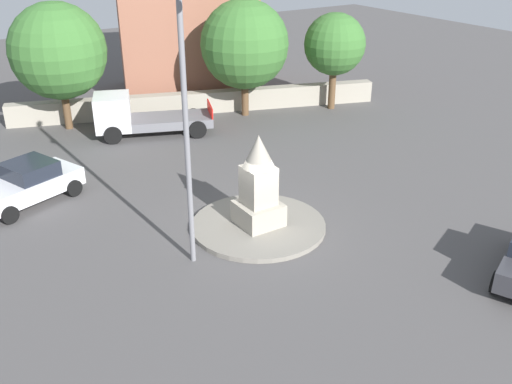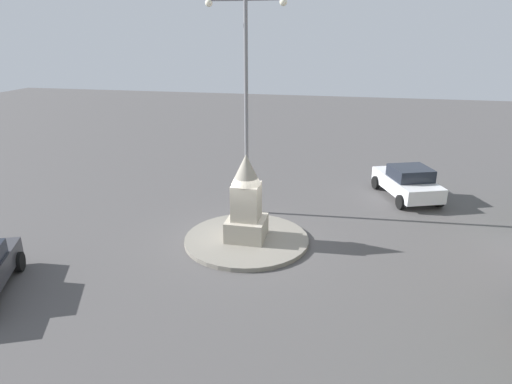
{
  "view_description": "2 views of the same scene",
  "coord_description": "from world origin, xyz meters",
  "px_view_note": "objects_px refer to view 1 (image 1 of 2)",
  "views": [
    {
      "loc": [
        -14.36,
        9.39,
        9.64
      ],
      "look_at": [
        0.37,
        -0.14,
        1.16
      ],
      "focal_mm": 40.18,
      "sensor_mm": 36.0,
      "label": 1
    },
    {
      "loc": [
        3.41,
        -14.6,
        7.4
      ],
      "look_at": [
        0.15,
        0.98,
        1.63
      ],
      "focal_mm": 31.33,
      "sensor_mm": 36.0,
      "label": 2
    }
  ],
  "objects_px": {
    "monument": "(259,186)",
    "streetlamp": "(184,95)",
    "car_white_approaching": "(28,183)",
    "tree_near_wall": "(335,45)",
    "truck_white_parked_left": "(138,116)",
    "tree_mid_cluster": "(245,44)",
    "tree_far_corner": "(58,51)"
  },
  "relations": [
    {
      "from": "streetlamp",
      "to": "car_white_approaching",
      "type": "distance_m",
      "value": 8.87
    },
    {
      "from": "streetlamp",
      "to": "truck_white_parked_left",
      "type": "distance_m",
      "value": 12.65
    },
    {
      "from": "car_white_approaching",
      "to": "truck_white_parked_left",
      "type": "xyz_separation_m",
      "value": [
        4.59,
        -6.22,
        0.19
      ]
    },
    {
      "from": "monument",
      "to": "streetlamp",
      "type": "xyz_separation_m",
      "value": [
        -0.63,
        2.83,
        3.69
      ]
    },
    {
      "from": "tree_mid_cluster",
      "to": "car_white_approaching",
      "type": "bearing_deg",
      "value": 110.02
    },
    {
      "from": "truck_white_parked_left",
      "to": "tree_mid_cluster",
      "type": "xyz_separation_m",
      "value": [
        -0.13,
        -6.0,
        2.78
      ]
    },
    {
      "from": "car_white_approaching",
      "to": "tree_near_wall",
      "type": "distance_m",
      "value": 17.31
    },
    {
      "from": "monument",
      "to": "car_white_approaching",
      "type": "distance_m",
      "value": 8.78
    },
    {
      "from": "car_white_approaching",
      "to": "truck_white_parked_left",
      "type": "height_order",
      "value": "truck_white_parked_left"
    },
    {
      "from": "streetlamp",
      "to": "tree_far_corner",
      "type": "distance_m",
      "value": 14.42
    },
    {
      "from": "car_white_approaching",
      "to": "tree_near_wall",
      "type": "bearing_deg",
      "value": -80.39
    },
    {
      "from": "tree_near_wall",
      "to": "monument",
      "type": "bearing_deg",
      "value": 130.29
    },
    {
      "from": "tree_mid_cluster",
      "to": "tree_far_corner",
      "type": "relative_size",
      "value": 0.98
    },
    {
      "from": "truck_white_parked_left",
      "to": "tree_far_corner",
      "type": "relative_size",
      "value": 0.95
    },
    {
      "from": "monument",
      "to": "tree_near_wall",
      "type": "distance_m",
      "value": 14.26
    },
    {
      "from": "car_white_approaching",
      "to": "tree_near_wall",
      "type": "xyz_separation_m",
      "value": [
        2.85,
        -16.85,
        2.73
      ]
    },
    {
      "from": "tree_near_wall",
      "to": "tree_mid_cluster",
      "type": "relative_size",
      "value": 0.86
    },
    {
      "from": "streetlamp",
      "to": "monument",
      "type": "bearing_deg",
      "value": -77.35
    },
    {
      "from": "car_white_approaching",
      "to": "tree_mid_cluster",
      "type": "bearing_deg",
      "value": -69.98
    },
    {
      "from": "streetlamp",
      "to": "tree_near_wall",
      "type": "bearing_deg",
      "value": -54.32
    },
    {
      "from": "tree_near_wall",
      "to": "tree_far_corner",
      "type": "bearing_deg",
      "value": 70.89
    },
    {
      "from": "car_white_approaching",
      "to": "tree_mid_cluster",
      "type": "height_order",
      "value": "tree_mid_cluster"
    },
    {
      "from": "tree_near_wall",
      "to": "car_white_approaching",
      "type": "bearing_deg",
      "value": 99.61
    },
    {
      "from": "truck_white_parked_left",
      "to": "tree_far_corner",
      "type": "distance_m",
      "value": 4.81
    },
    {
      "from": "car_white_approaching",
      "to": "truck_white_parked_left",
      "type": "bearing_deg",
      "value": -53.6
    },
    {
      "from": "monument",
      "to": "car_white_approaching",
      "type": "bearing_deg",
      "value": 44.01
    },
    {
      "from": "monument",
      "to": "car_white_approaching",
      "type": "height_order",
      "value": "monument"
    },
    {
      "from": "truck_white_parked_left",
      "to": "streetlamp",
      "type": "bearing_deg",
      "value": 165.48
    },
    {
      "from": "car_white_approaching",
      "to": "truck_white_parked_left",
      "type": "relative_size",
      "value": 0.73
    },
    {
      "from": "monument",
      "to": "truck_white_parked_left",
      "type": "xyz_separation_m",
      "value": [
        10.87,
        -0.15,
        -0.63
      ]
    },
    {
      "from": "tree_near_wall",
      "to": "streetlamp",
      "type": "bearing_deg",
      "value": 125.68
    },
    {
      "from": "streetlamp",
      "to": "truck_white_parked_left",
      "type": "relative_size",
      "value": 1.52
    }
  ]
}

